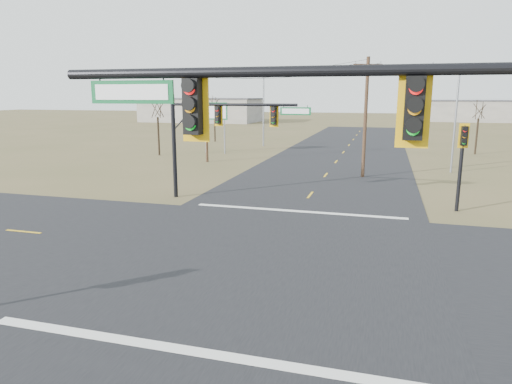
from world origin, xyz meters
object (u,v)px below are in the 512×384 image
mast_arm_far (220,124)px  utility_pole_far (206,115)px  streetlight_c (265,103)px  bare_tree_b (214,103)px  highway_sign (215,117)px  bare_tree_a (157,108)px  bare_tree_c (479,109)px  streetlight_a (453,116)px  streetlight_b (428,99)px  utility_pole_near (365,116)px  pedestal_signal_ne (463,149)px  mast_arm_near (435,158)px

mast_arm_far → utility_pole_far: (-7.13, 15.46, -0.16)m
streetlight_c → bare_tree_b: bearing=172.3°
highway_sign → bare_tree_a: bearing=-147.3°
bare_tree_c → mast_arm_far: bearing=-123.9°
mast_arm_far → bare_tree_b: 37.30m
streetlight_a → streetlight_c: (-20.36, 15.58, 0.72)m
streetlight_b → bare_tree_c: streetlight_b is taller
streetlight_a → bare_tree_b: streetlight_a is taller
utility_pole_near → bare_tree_b: 32.38m
bare_tree_b → bare_tree_a: bearing=-91.7°
pedestal_signal_ne → streetlight_c: streetlight_c is taller
streetlight_a → bare_tree_a: streetlight_a is taller
mast_arm_near → streetlight_c: 51.51m
mast_arm_near → pedestal_signal_ne: (3.32, 19.09, -1.89)m
streetlight_a → streetlight_c: size_ratio=0.87×
utility_pole_far → bare_tree_b: bearing=108.7°
streetlight_c → bare_tree_b: 9.31m
mast_arm_far → bare_tree_a: (-14.12, 18.78, 0.43)m
streetlight_c → bare_tree_a: size_ratio=1.50×
streetlight_c → bare_tree_b: (-8.43, 3.95, -0.10)m
mast_arm_near → utility_pole_far: 38.10m
utility_pole_near → streetlight_c: bearing=123.8°
pedestal_signal_ne → streetlight_b: (0.99, 37.87, 2.45)m
mast_arm_near → streetlight_a: size_ratio=1.27×
streetlight_c → bare_tree_c: (24.75, -1.64, -0.54)m
pedestal_signal_ne → utility_pole_far: 25.64m
streetlight_a → highway_sign: bearing=160.8°
mast_arm_far → pedestal_signal_ne: 13.99m
pedestal_signal_ne → bare_tree_a: (-28.03, 17.94, 1.61)m
highway_sign → streetlight_a: streetlight_a is taller
mast_arm_near → pedestal_signal_ne: bearing=81.8°
utility_pole_far → bare_tree_b: (-6.51, 19.26, 0.82)m
mast_arm_far → bare_tree_c: mast_arm_far is taller
streetlight_b → mast_arm_near: bearing=-108.6°
streetlight_b → bare_tree_b: size_ratio=1.58×
streetlight_a → bare_tree_c: bearing=69.2°
mast_arm_far → streetlight_b: bearing=74.9°
pedestal_signal_ne → bare_tree_a: 33.32m
streetlight_c → utility_pole_far: bearing=-79.7°
pedestal_signal_ne → bare_tree_c: bare_tree_c is taller
utility_pole_near → bare_tree_a: utility_pole_near is taller
mast_arm_near → highway_sign: mast_arm_near is taller
mast_arm_far → mast_arm_near: bearing=-54.0°
streetlight_a → bare_tree_a: (-29.26, 3.59, 0.38)m
utility_pole_far → streetlight_a: bearing=-0.7°
mast_arm_far → streetlight_b: size_ratio=0.83×
bare_tree_c → streetlight_a: bearing=-107.5°
streetlight_a → bare_tree_b: size_ratio=1.26×
pedestal_signal_ne → bare_tree_b: bare_tree_b is taller
utility_pole_far → highway_sign: (-1.62, 6.52, -0.52)m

